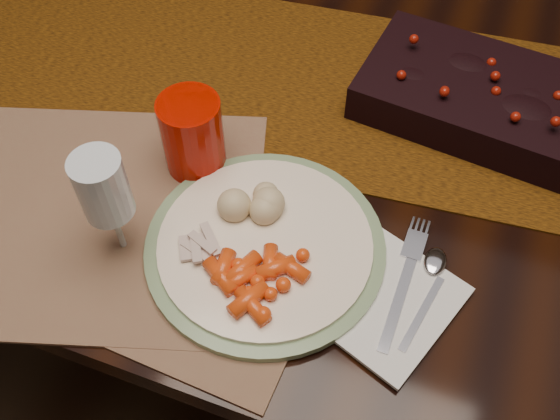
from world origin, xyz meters
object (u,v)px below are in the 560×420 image
(placemat_main, at_px, (164,244))
(napkin, at_px, (388,302))
(red_cup, at_px, (193,135))
(dining_table, at_px, (331,235))
(mashed_potatoes, at_px, (252,193))
(turkey_shreds, at_px, (200,246))
(wine_glass, at_px, (110,208))
(baby_carrots, at_px, (255,280))
(dinner_plate, at_px, (265,246))
(centerpiece, at_px, (499,98))

(placemat_main, xyz_separation_m, napkin, (0.29, 0.01, 0.00))
(napkin, distance_m, red_cup, 0.33)
(dining_table, bearing_deg, mashed_potatoes, -102.27)
(turkey_shreds, distance_m, wine_glass, 0.12)
(dining_table, bearing_deg, placemat_main, -112.94)
(baby_carrots, xyz_separation_m, wine_glass, (-0.18, 0.00, 0.05))
(red_cup, bearing_deg, napkin, -21.80)
(baby_carrots, relative_size, red_cup, 0.94)
(dining_table, distance_m, mashed_potatoes, 0.49)
(dinner_plate, relative_size, red_cup, 2.66)
(mashed_potatoes, bearing_deg, wine_glass, -142.09)
(centerpiece, bearing_deg, mashed_potatoes, -133.49)
(mashed_potatoes, xyz_separation_m, turkey_shreds, (-0.03, -0.09, -0.02))
(mashed_potatoes, height_order, wine_glass, wine_glass)
(napkin, bearing_deg, dinner_plate, -166.66)
(dinner_plate, xyz_separation_m, red_cup, (-0.14, 0.10, 0.05))
(mashed_potatoes, distance_m, turkey_shreds, 0.09)
(dining_table, xyz_separation_m, red_cup, (-0.16, -0.20, 0.44))
(dining_table, bearing_deg, centerpiece, 8.06)
(centerpiece, height_order, red_cup, red_cup)
(baby_carrots, distance_m, red_cup, 0.22)
(placemat_main, bearing_deg, baby_carrots, -6.72)
(placemat_main, distance_m, dinner_plate, 0.13)
(turkey_shreds, bearing_deg, dining_table, 75.25)
(dinner_plate, bearing_deg, red_cup, 144.32)
(wine_glass, bearing_deg, mashed_potatoes, 37.91)
(dinner_plate, relative_size, napkin, 1.85)
(red_cup, bearing_deg, turkey_shreds, -63.27)
(baby_carrots, height_order, red_cup, red_cup)
(baby_carrots, relative_size, mashed_potatoes, 1.24)
(centerpiece, relative_size, baby_carrots, 3.63)
(dining_table, relative_size, centerpiece, 4.66)
(dinner_plate, bearing_deg, centerpiece, 55.12)
(red_cup, bearing_deg, dinner_plate, -35.68)
(placemat_main, height_order, baby_carrots, baby_carrots)
(baby_carrots, bearing_deg, turkey_shreds, 165.20)
(dining_table, xyz_separation_m, dinner_plate, (-0.02, -0.30, 0.39))
(red_cup, relative_size, wine_glass, 0.69)
(turkey_shreds, height_order, red_cup, red_cup)
(baby_carrots, relative_size, turkey_shreds, 1.58)
(dinner_plate, relative_size, baby_carrots, 2.82)
(dinner_plate, distance_m, wine_glass, 0.19)
(placemat_main, bearing_deg, dinner_plate, 18.85)
(centerpiece, height_order, placemat_main, centerpiece)
(dining_table, height_order, dinner_plate, dinner_plate)
(turkey_shreds, bearing_deg, mashed_potatoes, 68.33)
(placemat_main, xyz_separation_m, baby_carrots, (0.13, -0.02, 0.03))
(centerpiece, xyz_separation_m, baby_carrots, (-0.22, -0.39, -0.01))
(dinner_plate, distance_m, turkey_shreds, 0.08)
(centerpiece, xyz_separation_m, red_cup, (-0.37, -0.23, 0.02))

